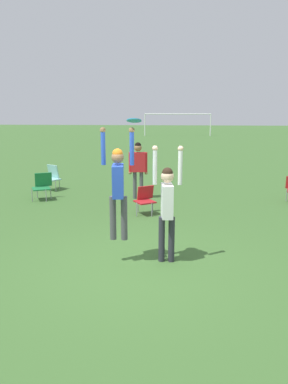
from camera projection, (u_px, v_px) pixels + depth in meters
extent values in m
plane|color=#3D662D|center=(133.00, 265.00, 6.99)|extent=(120.00, 120.00, 0.00)
cylinder|color=#4C4C51|center=(113.00, 218.00, 6.99)|extent=(0.12, 0.12, 0.83)
cylinder|color=#4C4C51|center=(124.00, 218.00, 6.97)|extent=(0.12, 0.12, 0.83)
cube|color=blue|center=(118.00, 181.00, 6.83)|extent=(0.25, 0.49, 0.59)
sphere|color=#9E704C|center=(118.00, 157.00, 6.73)|extent=(0.22, 0.22, 0.22)
sphere|color=orange|center=(118.00, 154.00, 6.72)|extent=(0.19, 0.19, 0.19)
cylinder|color=blue|center=(103.00, 148.00, 6.71)|extent=(0.08, 0.08, 0.62)
sphere|color=#9E704C|center=(103.00, 130.00, 6.65)|extent=(0.10, 0.10, 0.10)
cylinder|color=blue|center=(132.00, 148.00, 6.67)|extent=(0.08, 0.08, 0.62)
sphere|color=#9E704C|center=(132.00, 130.00, 6.61)|extent=(0.10, 0.10, 0.10)
cylinder|color=#2D2D38|center=(162.00, 239.00, 7.11)|extent=(0.12, 0.12, 0.88)
cylinder|color=#2D2D38|center=(171.00, 239.00, 7.10)|extent=(0.12, 0.12, 0.88)
cube|color=white|center=(167.00, 201.00, 6.94)|extent=(0.25, 0.43, 0.62)
sphere|color=beige|center=(167.00, 176.00, 6.84)|extent=(0.24, 0.24, 0.24)
sphere|color=black|center=(167.00, 173.00, 6.83)|extent=(0.20, 0.20, 0.20)
cylinder|color=white|center=(155.00, 167.00, 6.82)|extent=(0.08, 0.08, 0.66)
sphere|color=beige|center=(155.00, 148.00, 6.75)|extent=(0.10, 0.10, 0.10)
cylinder|color=white|center=(180.00, 167.00, 6.78)|extent=(0.08, 0.08, 0.66)
sphere|color=beige|center=(181.00, 149.00, 6.71)|extent=(0.10, 0.10, 0.10)
cylinder|color=#2D9EDB|center=(134.00, 121.00, 6.58)|extent=(0.26, 0.26, 0.09)
cylinder|color=gray|center=(44.00, 186.00, 13.18)|extent=(0.02, 0.02, 0.41)
cylinder|color=gray|center=(56.00, 186.00, 13.15)|extent=(0.02, 0.02, 0.41)
cylinder|color=gray|center=(48.00, 183.00, 13.60)|extent=(0.02, 0.02, 0.41)
cylinder|color=gray|center=(59.00, 184.00, 13.57)|extent=(0.02, 0.02, 0.41)
cube|color=#8CC6C1|center=(51.00, 179.00, 13.33)|extent=(0.71, 0.71, 0.04)
cube|color=#8CC6C1|center=(53.00, 171.00, 13.51)|extent=(0.50, 0.37, 0.48)
cylinder|color=gray|center=(287.00, 195.00, 11.79)|extent=(0.02, 0.02, 0.40)
cylinder|color=gray|center=(137.00, 210.00, 10.14)|extent=(0.02, 0.02, 0.38)
cylinder|color=gray|center=(152.00, 210.00, 10.11)|extent=(0.02, 0.02, 0.38)
cylinder|color=gray|center=(138.00, 206.00, 10.54)|extent=(0.02, 0.02, 0.38)
cylinder|color=gray|center=(153.00, 206.00, 10.51)|extent=(0.02, 0.02, 0.38)
cube|color=#B21E23|center=(145.00, 202.00, 10.29)|extent=(0.67, 0.67, 0.04)
cube|color=#B21E23|center=(145.00, 193.00, 10.46)|extent=(0.46, 0.35, 0.38)
cylinder|color=gray|center=(32.00, 195.00, 11.76)|extent=(0.02, 0.02, 0.39)
cylinder|color=gray|center=(46.00, 196.00, 11.73)|extent=(0.02, 0.02, 0.39)
cylinder|color=gray|center=(37.00, 192.00, 12.20)|extent=(0.02, 0.02, 0.39)
cylinder|color=gray|center=(51.00, 193.00, 12.17)|extent=(0.02, 0.02, 0.39)
cube|color=#1E753D|center=(41.00, 189.00, 11.93)|extent=(0.71, 0.71, 0.04)
cube|color=#1E753D|center=(43.00, 180.00, 12.11)|extent=(0.53, 0.33, 0.45)
cylinder|color=#4C4C51|center=(135.00, 185.00, 12.12)|extent=(0.12, 0.12, 0.88)
cylinder|color=#4C4C51|center=(141.00, 185.00, 12.10)|extent=(0.12, 0.12, 0.88)
cube|color=red|center=(138.00, 162.00, 11.94)|extent=(0.49, 0.25, 0.63)
sphere|color=#9E704C|center=(138.00, 148.00, 11.84)|extent=(0.24, 0.24, 0.24)
sphere|color=black|center=(138.00, 145.00, 11.83)|extent=(0.20, 0.20, 0.20)
cylinder|color=red|center=(130.00, 163.00, 11.97)|extent=(0.08, 0.08, 0.66)
sphere|color=#9E704C|center=(130.00, 173.00, 12.04)|extent=(0.10, 0.10, 0.10)
cylinder|color=red|center=(146.00, 163.00, 11.93)|extent=(0.08, 0.08, 0.66)
sphere|color=#9E704C|center=(146.00, 173.00, 12.00)|extent=(0.10, 0.10, 0.10)
cylinder|color=white|center=(145.00, 125.00, 40.21)|extent=(0.10, 0.10, 2.30)
cylinder|color=white|center=(211.00, 125.00, 39.67)|extent=(0.10, 0.10, 2.30)
cylinder|color=white|center=(178.00, 114.00, 39.69)|extent=(7.00, 0.10, 0.10)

